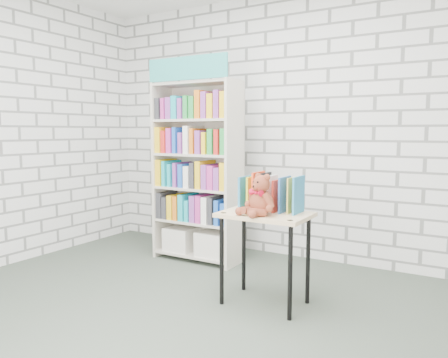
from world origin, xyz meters
The scene contains 6 objects.
ground centered at (0.00, 0.00, 0.00)m, with size 4.50×4.50×0.00m, color #3D473B.
room_shell centered at (0.00, 0.00, 1.78)m, with size 4.52×4.02×2.81m.
bookshelf centered at (-0.69, 1.36, 0.95)m, with size 0.93×0.36×2.08m.
display_table centered at (0.43, 0.63, 0.62)m, with size 0.68×0.47×0.73m.
table_books centered at (0.43, 0.74, 0.87)m, with size 0.47×0.21×0.28m.
teddy_bear centered at (0.43, 0.53, 0.85)m, with size 0.29×0.28×0.31m.
Camera 1 is at (1.85, -2.38, 1.35)m, focal length 35.00 mm.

